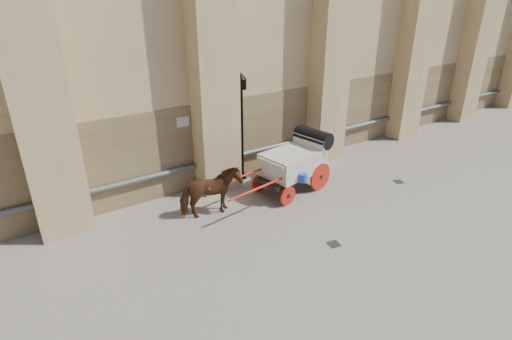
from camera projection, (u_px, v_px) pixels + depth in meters
ground at (306, 224)px, 11.96m from camera, size 90.00×90.00×0.00m
horse at (211, 193)px, 12.10m from camera, size 1.95×1.10×1.56m
carriage at (296, 160)px, 13.69m from camera, size 4.68×1.90×1.99m
street_lamp at (242, 124)px, 14.05m from camera, size 0.36×0.36×3.89m
drain_grate_near at (334, 244)px, 10.98m from camera, size 0.38×0.38×0.01m
drain_grate_far at (399, 182)px, 14.58m from camera, size 0.42×0.42×0.01m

